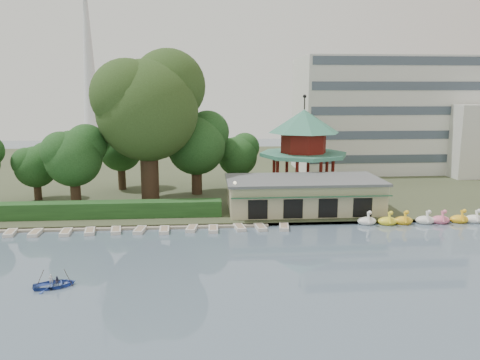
{
  "coord_description": "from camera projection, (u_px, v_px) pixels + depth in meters",
  "views": [
    {
      "loc": [
        -1.84,
        -32.41,
        14.76
      ],
      "look_at": [
        2.0,
        18.0,
        5.0
      ],
      "focal_mm": 35.0,
      "sensor_mm": 36.0,
      "label": 1
    }
  ],
  "objects": [
    {
      "name": "embankment",
      "position": [
        222.0,
        225.0,
        51.57
      ],
      "size": [
        220.0,
        0.6,
        0.3
      ],
      "primitive_type": "cube",
      "color": "gray",
      "rests_on": "ground"
    },
    {
      "name": "swan_boats",
      "position": [
        449.0,
        219.0,
        52.69
      ],
      "size": [
        21.91,
        2.13,
        1.92
      ],
      "color": "white",
      "rests_on": "ground"
    },
    {
      "name": "dock",
      "position": [
        112.0,
        227.0,
        50.58
      ],
      "size": [
        34.0,
        1.6,
        0.24
      ],
      "primitive_type": "cube",
      "color": "gray",
      "rests_on": "ground"
    },
    {
      "name": "broadcast_tower",
      "position": [
        87.0,
        34.0,
        162.16
      ],
      "size": [
        8.0,
        8.0,
        96.0
      ],
      "color": "silver",
      "rests_on": "ground"
    },
    {
      "name": "boathouse",
      "position": [
        303.0,
        194.0,
        56.47
      ],
      "size": [
        18.6,
        9.39,
        3.9
      ],
      "color": "#B8B089",
      "rests_on": "shore"
    },
    {
      "name": "big_tree",
      "position": [
        149.0,
        103.0,
        59.12
      ],
      "size": [
        14.14,
        13.17,
        19.66
      ],
      "color": "#3A281C",
      "rests_on": "shore"
    },
    {
      "name": "hedge",
      "position": [
        90.0,
        210.0,
        53.37
      ],
      "size": [
        30.0,
        2.0,
        1.8
      ],
      "primitive_type": "cube",
      "color": "#224C1E",
      "rests_on": "shore"
    },
    {
      "name": "pavilion",
      "position": [
        304.0,
        143.0,
        65.47
      ],
      "size": [
        12.4,
        12.4,
        13.5
      ],
      "color": "#B8B089",
      "rests_on": "shore"
    },
    {
      "name": "ground_plane",
      "position": [
        232.0,
        292.0,
        34.66
      ],
      "size": [
        220.0,
        220.0,
        0.0
      ],
      "primitive_type": "plane",
      "color": "slate",
      "rests_on": "ground"
    },
    {
      "name": "lamp_post",
      "position": [
        235.0,
        193.0,
        52.74
      ],
      "size": [
        0.36,
        0.36,
        4.28
      ],
      "color": "black",
      "rests_on": "shore"
    },
    {
      "name": "moored_rowboats",
      "position": [
        127.0,
        230.0,
        49.33
      ],
      "size": [
        34.89,
        2.78,
        0.36
      ],
      "color": "silver",
      "rests_on": "ground"
    },
    {
      "name": "rowboat_with_passengers",
      "position": [
        54.0,
        281.0,
        35.55
      ],
      "size": [
        5.0,
        4.17,
        2.01
      ],
      "color": "#3754AD",
      "rests_on": "ground"
    },
    {
      "name": "office_building",
      "position": [
        398.0,
        119.0,
        83.22
      ],
      "size": [
        38.0,
        18.0,
        20.0
      ],
      "color": "silver",
      "rests_on": "shore"
    },
    {
      "name": "shore",
      "position": [
        215.0,
        171.0,
        85.53
      ],
      "size": [
        220.0,
        70.0,
        0.4
      ],
      "primitive_type": "cube",
      "color": "#424930",
      "rests_on": "ground"
    },
    {
      "name": "small_trees",
      "position": [
        132.0,
        150.0,
        63.08
      ],
      "size": [
        39.19,
        16.65,
        11.57
      ],
      "color": "#3A281C",
      "rests_on": "shore"
    }
  ]
}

